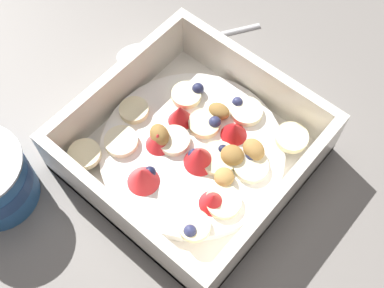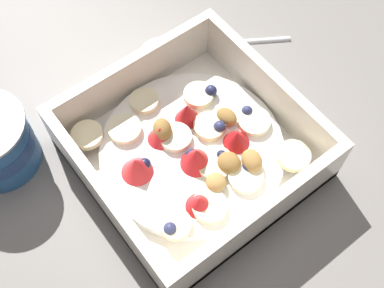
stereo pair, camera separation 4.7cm
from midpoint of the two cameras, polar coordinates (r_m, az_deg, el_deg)
The scene contains 3 objects.
ground_plane at distance 0.49m, azimuth -1.89°, elevation -3.49°, with size 2.40×2.40×0.00m, color gray.
fruit_bowl at distance 0.48m, azimuth -2.74°, elevation -0.91°, with size 0.21×0.21×0.06m.
spoon at distance 0.58m, azimuth -6.18°, elevation 10.90°, with size 0.11×0.16×0.01m.
Camera 1 is at (-0.13, 0.17, 0.44)m, focal length 46.18 mm.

